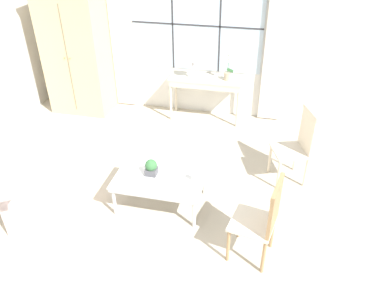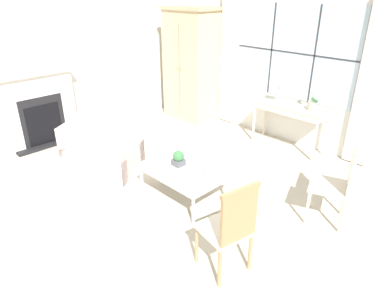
{
  "view_description": "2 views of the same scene",
  "coord_description": "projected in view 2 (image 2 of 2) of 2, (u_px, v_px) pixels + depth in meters",
  "views": [
    {
      "loc": [
        1.33,
        -3.19,
        3.23
      ],
      "look_at": [
        0.43,
        0.78,
        0.66
      ],
      "focal_mm": 35.0,
      "sensor_mm": 36.0,
      "label": 1
    },
    {
      "loc": [
        2.99,
        -2.36,
        2.59
      ],
      "look_at": [
        -0.02,
        0.62,
        0.64
      ],
      "focal_mm": 32.0,
      "sensor_mm": 36.0,
      "label": 2
    }
  ],
  "objects": [
    {
      "name": "coffee_table",
      "position": [
        184.0,
        171.0,
        4.47
      ],
      "size": [
        1.1,
        0.74,
        0.44
      ],
      "color": "silver",
      "rests_on": "ground_plane"
    },
    {
      "name": "ground_plane",
      "position": [
        160.0,
        202.0,
        4.52
      ],
      "size": [
        14.0,
        14.0,
        0.0
      ],
      "primitive_type": "plane",
      "color": "#B2A893"
    },
    {
      "name": "fireplace",
      "position": [
        38.0,
        103.0,
        5.91
      ],
      "size": [
        0.34,
        1.32,
        2.3
      ],
      "color": "black",
      "rests_on": "ground_plane"
    },
    {
      "name": "accent_chair_wooden",
      "position": [
        231.0,
        225.0,
        3.19
      ],
      "size": [
        0.52,
        0.52,
        1.02
      ],
      "color": "beige",
      "rests_on": "ground_plane"
    },
    {
      "name": "table_lamp",
      "position": [
        280.0,
        81.0,
        5.74
      ],
      "size": [
        0.24,
        0.24,
        0.49
      ],
      "color": "silver",
      "rests_on": "console_table"
    },
    {
      "name": "wall_left",
      "position": [
        76.0,
        58.0,
        6.27
      ],
      "size": [
        0.06,
        7.2,
        2.8
      ],
      "primitive_type": "cube",
      "color": "silver",
      "rests_on": "ground_plane"
    },
    {
      "name": "wall_back_windowed",
      "position": [
        292.0,
        63.0,
        5.87
      ],
      "size": [
        7.2,
        0.14,
        2.8
      ],
      "color": "silver",
      "rests_on": "ground_plane"
    },
    {
      "name": "potted_orchid",
      "position": [
        312.0,
        100.0,
        5.47
      ],
      "size": [
        0.16,
        0.13,
        0.49
      ],
      "color": "tan",
      "rests_on": "console_table"
    },
    {
      "name": "armoire",
      "position": [
        191.0,
        65.0,
        7.05
      ],
      "size": [
        1.12,
        0.72,
        2.25
      ],
      "color": "tan",
      "rests_on": "ground_plane"
    },
    {
      "name": "console_table",
      "position": [
        290.0,
        110.0,
        5.82
      ],
      "size": [
        1.26,
        0.44,
        0.78
      ],
      "color": "beige",
      "rests_on": "ground_plane"
    },
    {
      "name": "pillar_candle",
      "position": [
        209.0,
        176.0,
        4.13
      ],
      "size": [
        0.11,
        0.11,
        0.16
      ],
      "color": "silver",
      "rests_on": "coffee_table"
    },
    {
      "name": "armchair_upholstered",
      "position": [
        102.0,
        155.0,
        5.22
      ],
      "size": [
        1.27,
        1.25,
        0.81
      ],
      "color": "beige",
      "rests_on": "ground_plane"
    },
    {
      "name": "potted_plant_small",
      "position": [
        178.0,
        158.0,
        4.5
      ],
      "size": [
        0.15,
        0.15,
        0.21
      ],
      "color": "#4C4C51",
      "rests_on": "coffee_table"
    },
    {
      "name": "side_chair_wooden",
      "position": [
        341.0,
        179.0,
        3.91
      ],
      "size": [
        0.56,
        0.56,
        1.06
      ],
      "color": "beige",
      "rests_on": "ground_plane"
    }
  ]
}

